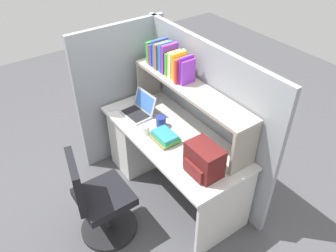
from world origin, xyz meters
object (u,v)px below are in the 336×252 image
Objects in this scene: laptop at (139,109)px; office_chair at (99,203)px; snack_canister at (161,121)px; computer_mouse at (114,108)px; backpack at (204,160)px; paper_cup at (145,130)px.

laptop reaches higher than office_chair.
office_chair is at bearing -73.99° from snack_canister.
snack_canister is 0.95m from office_chair.
snack_canister is (0.51, 0.24, 0.04)m from computer_mouse.
laptop reaches higher than snack_canister.
laptop is 3.15× the size of computer_mouse.
office_chair is (0.75, -0.59, -0.35)m from computer_mouse.
backpack is at bearing -0.80° from laptop.
computer_mouse is at bearing -139.63° from laptop.
paper_cup is at bearing -85.42° from snack_canister.
backpack is at bearing -6.04° from snack_canister.
office_chair reaches higher than snack_canister.
laptop is 3.79× the size of paper_cup.
paper_cup is 0.78m from office_chair.
laptop reaches higher than computer_mouse.
computer_mouse is 0.53m from paper_cup.
snack_canister is (0.30, 0.06, 0.00)m from laptop.
office_chair is at bearing -122.53° from backpack.
snack_canister is at bearing -60.63° from office_chair.
laptop is at bearing 158.09° from paper_cup.
backpack is 1.01m from office_chair.
computer_mouse is at bearing -154.50° from snack_canister.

